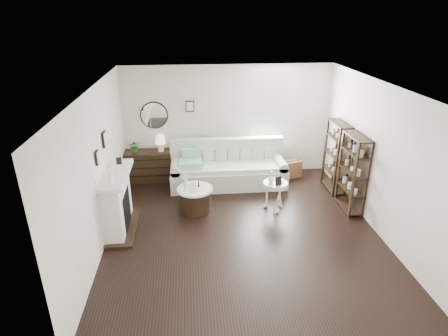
{
  "coord_description": "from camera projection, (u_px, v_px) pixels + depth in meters",
  "views": [
    {
      "loc": [
        -0.92,
        -5.99,
        3.89
      ],
      "look_at": [
        -0.28,
        0.8,
        0.96
      ],
      "focal_mm": 30.0,
      "sensor_mm": 36.0,
      "label": 1
    }
  ],
  "objects": [
    {
      "name": "eiffel_ped",
      "position": [
        280.0,
        177.0,
        7.61
      ],
      "size": [
        0.14,
        0.14,
        0.2
      ],
      "primitive_type": null,
      "rotation": [
        0.0,
        0.0,
        0.25
      ],
      "color": "black",
      "rests_on": "pedestal_table"
    },
    {
      "name": "suitcase",
      "position": [
        289.0,
        170.0,
        9.22
      ],
      "size": [
        0.67,
        0.4,
        0.43
      ],
      "primitive_type": "cube",
      "rotation": [
        0.0,
        0.0,
        0.31
      ],
      "color": "brown",
      "rests_on": "ground"
    },
    {
      "name": "fireplace",
      "position": [
        117.0,
        203.0,
        6.95
      ],
      "size": [
        0.5,
        1.4,
        1.84
      ],
      "color": "white",
      "rests_on": "ground"
    },
    {
      "name": "pedestal_table",
      "position": [
        275.0,
        185.0,
        7.63
      ],
      "size": [
        0.51,
        0.51,
        0.61
      ],
      "rotation": [
        0.0,
        0.0,
        0.14
      ],
      "color": "silver",
      "rests_on": "ground"
    },
    {
      "name": "sofa",
      "position": [
        228.0,
        170.0,
        8.86
      ],
      "size": [
        2.69,
        0.93,
        1.04
      ],
      "color": "beige",
      "rests_on": "ground"
    },
    {
      "name": "dresser",
      "position": [
        149.0,
        166.0,
        9.04
      ],
      "size": [
        1.11,
        0.48,
        0.74
      ],
      "color": "black",
      "rests_on": "ground"
    },
    {
      "name": "shelf_unit_far",
      "position": [
        336.0,
        157.0,
        8.4
      ],
      "size": [
        0.3,
        0.8,
        1.6
      ],
      "color": "black",
      "rests_on": "ground"
    },
    {
      "name": "bottle_drum",
      "position": [
        185.0,
        183.0,
        7.45
      ],
      "size": [
        0.08,
        0.08,
        0.34
      ],
      "primitive_type": "cylinder",
      "color": "silver",
      "rests_on": "drum_table"
    },
    {
      "name": "quilt",
      "position": [
        190.0,
        163.0,
        8.56
      ],
      "size": [
        0.57,
        0.47,
        0.14
      ],
      "primitive_type": "cube",
      "rotation": [
        0.0,
        0.0,
        0.04
      ],
      "color": "#299768",
      "rests_on": "sofa"
    },
    {
      "name": "table_lamp",
      "position": [
        161.0,
        143.0,
        8.84
      ],
      "size": [
        0.31,
        0.31,
        0.4
      ],
      "primitive_type": null,
      "rotation": [
        0.0,
        0.0,
        0.27
      ],
      "color": "beige",
      "rests_on": "dresser"
    },
    {
      "name": "room",
      "position": [
        258.0,
        111.0,
        9.0
      ],
      "size": [
        5.5,
        5.5,
        5.5
      ],
      "color": "black",
      "rests_on": "ground"
    },
    {
      "name": "flask_ped",
      "position": [
        271.0,
        177.0,
        7.57
      ],
      "size": [
        0.13,
        0.13,
        0.24
      ],
      "primitive_type": null,
      "color": "silver",
      "rests_on": "pedestal_table"
    },
    {
      "name": "eiffel_drum",
      "position": [
        199.0,
        183.0,
        7.62
      ],
      "size": [
        0.12,
        0.12,
        0.18
      ],
      "primitive_type": null,
      "rotation": [
        0.0,
        0.0,
        -0.21
      ],
      "color": "black",
      "rests_on": "drum_table"
    },
    {
      "name": "drum_table",
      "position": [
        195.0,
        199.0,
        7.7
      ],
      "size": [
        0.73,
        0.73,
        0.51
      ],
      "rotation": [
        0.0,
        0.0,
        -0.29
      ],
      "color": "black",
      "rests_on": "ground"
    },
    {
      "name": "card_frame_ped",
      "position": [
        278.0,
        181.0,
        7.45
      ],
      "size": [
        0.15,
        0.09,
        0.19
      ],
      "primitive_type": "cube",
      "rotation": [
        -0.21,
        0.0,
        0.31
      ],
      "color": "black",
      "rests_on": "pedestal_table"
    },
    {
      "name": "shelf_unit_near",
      "position": [
        353.0,
        173.0,
        7.58
      ],
      "size": [
        0.3,
        0.8,
        1.6
      ],
      "color": "black",
      "rests_on": "ground"
    },
    {
      "name": "potted_plant",
      "position": [
        135.0,
        146.0,
        8.77
      ],
      "size": [
        0.29,
        0.25,
        0.3
      ],
      "primitive_type": "imported",
      "rotation": [
        0.0,
        0.0,
        0.07
      ],
      "color": "#1D5E1A",
      "rests_on": "dresser"
    },
    {
      "name": "card_frame_drum",
      "position": [
        192.0,
        188.0,
        7.39
      ],
      "size": [
        0.16,
        0.1,
        0.2
      ],
      "primitive_type": "cube",
      "rotation": [
        -0.21,
        0.0,
        0.34
      ],
      "color": "white",
      "rests_on": "drum_table"
    }
  ]
}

